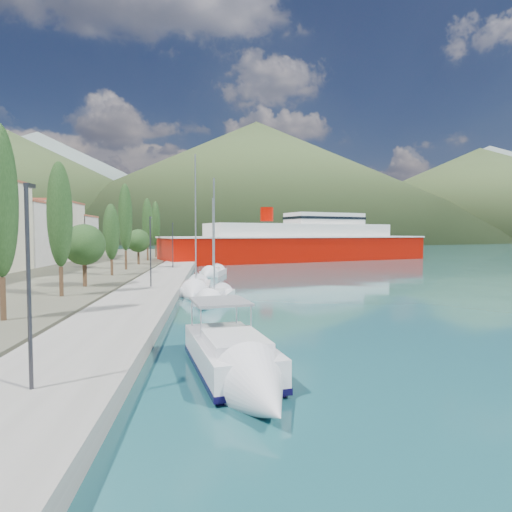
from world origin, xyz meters
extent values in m
plane|color=#1C5156|center=(0.00, 120.00, 0.00)|extent=(1400.00, 1400.00, 0.00)
cube|color=gray|center=(-9.00, 26.00, 0.40)|extent=(5.00, 88.00, 0.80)
cone|color=slate|center=(-250.00, 620.00, 75.00)|extent=(640.00, 640.00, 150.00)
cone|color=slate|center=(80.00, 680.00, 90.00)|extent=(760.00, 760.00, 180.00)
cone|color=slate|center=(420.00, 600.00, 70.00)|extent=(640.00, 640.00, 140.00)
cone|color=#374825|center=(-180.00, 360.00, 47.50)|extent=(400.00, 400.00, 95.00)
cone|color=#374825|center=(40.00, 400.00, 57.50)|extent=(480.00, 480.00, 115.00)
cone|color=#374825|center=(260.00, 380.00, 45.00)|extent=(420.00, 420.00, 90.00)
cube|color=silver|center=(-32.00, 44.00, 5.20)|extent=(9.00, 11.00, 9.00)
cube|color=#9E5138|center=(-32.00, 44.00, 9.85)|extent=(9.20, 11.20, 0.30)
cube|color=beige|center=(-32.00, 55.00, 5.70)|extent=(9.00, 13.00, 10.00)
cube|color=#9E5138|center=(-32.00, 55.00, 10.85)|extent=(9.20, 13.20, 0.30)
cube|color=silver|center=(-32.00, 66.00, 4.70)|extent=(9.00, 10.00, 8.00)
cube|color=#9E5138|center=(-32.00, 66.00, 8.85)|extent=(9.20, 10.20, 0.30)
cylinder|color=#47301E|center=(-14.95, 2.34, 1.87)|extent=(0.30, 0.30, 2.33)
ellipsoid|color=#203E19|center=(-14.95, 2.34, 7.17)|extent=(1.80, 1.80, 8.27)
cylinder|color=#47301E|center=(-14.95, 11.31, 1.81)|extent=(0.30, 0.30, 2.21)
ellipsoid|color=#203E19|center=(-14.95, 11.31, 6.83)|extent=(1.80, 1.80, 7.84)
cylinder|color=#47301E|center=(-14.95, 17.24, 1.83)|extent=(0.36, 0.36, 2.27)
sphere|color=#203E19|center=(-14.95, 17.24, 4.42)|extent=(3.63, 3.63, 3.63)
cylinder|color=#47301E|center=(-14.95, 27.49, 1.58)|extent=(0.30, 0.30, 1.77)
ellipsoid|color=#203E19|center=(-14.95, 27.49, 5.60)|extent=(1.80, 1.80, 6.27)
cylinder|color=#47301E|center=(-14.95, 35.38, 1.93)|extent=(0.30, 0.30, 2.46)
ellipsoid|color=#203E19|center=(-14.95, 35.38, 7.53)|extent=(1.80, 1.80, 8.74)
cylinder|color=#47301E|center=(-14.95, 44.94, 1.80)|extent=(0.36, 0.36, 2.20)
sphere|color=#203E19|center=(-14.95, 44.94, 4.30)|extent=(3.51, 3.51, 3.51)
cylinder|color=#47301E|center=(-14.95, 54.32, 1.90)|extent=(0.30, 0.30, 2.39)
ellipsoid|color=#203E19|center=(-14.95, 54.32, 7.33)|extent=(1.80, 1.80, 8.48)
cylinder|color=#47301E|center=(-14.95, 65.11, 1.92)|extent=(0.30, 0.30, 2.44)
ellipsoid|color=#203E19|center=(-14.95, 65.11, 7.48)|extent=(1.80, 1.80, 8.67)
cylinder|color=#2D2D33|center=(-9.00, -8.87, 3.80)|extent=(0.12, 0.12, 6.00)
cube|color=#2D2D33|center=(-9.00, -8.62, 6.80)|extent=(0.15, 0.50, 0.12)
cylinder|color=#2D2D33|center=(-9.00, 15.77, 3.80)|extent=(0.12, 0.12, 6.00)
cube|color=#2D2D33|center=(-9.00, 16.02, 6.80)|extent=(0.15, 0.50, 0.12)
cylinder|color=#2D2D33|center=(-9.00, 36.60, 3.80)|extent=(0.12, 0.12, 6.00)
cube|color=#2D2D33|center=(-9.00, 36.85, 6.80)|extent=(0.15, 0.50, 0.12)
cube|color=black|center=(-3.01, -5.47, -0.05)|extent=(3.47, 6.49, 0.69)
cube|color=silver|center=(-3.01, -5.47, 0.74)|extent=(3.78, 6.85, 1.09)
cube|color=black|center=(-3.01, -5.47, 0.25)|extent=(3.85, 6.94, 0.22)
cube|color=silver|center=(-2.85, -6.25, 1.43)|extent=(2.63, 3.50, 0.39)
cube|color=slate|center=(-3.35, -3.77, 2.52)|extent=(2.74, 3.07, 0.10)
cone|color=silver|center=(-2.20, -9.50, 0.54)|extent=(3.13, 3.60, 2.57)
cube|color=silver|center=(-3.45, 12.08, 0.24)|extent=(3.38, 5.72, 0.86)
cube|color=silver|center=(-3.53, 11.73, 0.81)|extent=(1.78, 2.39, 0.33)
cylinder|color=silver|center=(-3.53, 11.73, 5.19)|extent=(0.12, 0.12, 9.04)
cone|color=silver|center=(-4.25, 8.75, 0.24)|extent=(2.71, 2.94, 2.19)
cube|color=silver|center=(-5.18, 18.03, 0.27)|extent=(2.61, 6.90, 0.97)
cube|color=silver|center=(-5.18, 17.58, 0.91)|extent=(1.54, 2.77, 0.38)
cylinder|color=silver|center=(-5.18, 17.58, 6.66)|extent=(0.12, 0.12, 11.82)
cone|color=silver|center=(-5.26, 13.65, 0.27)|extent=(2.54, 3.25, 2.47)
cube|color=silver|center=(-3.53, 33.60, 0.26)|extent=(3.53, 5.79, 0.92)
cube|color=silver|center=(-3.61, 33.25, 0.87)|extent=(1.87, 2.42, 0.36)
cylinder|color=silver|center=(-3.61, 33.25, 5.34)|extent=(0.12, 0.12, 9.24)
cone|color=silver|center=(-4.32, 30.24, 0.26)|extent=(2.87, 2.99, 2.36)
cube|color=#A10A00|center=(13.87, 62.19, 2.08)|extent=(55.50, 29.22, 5.30)
cube|color=silver|center=(13.87, 62.19, 4.73)|extent=(55.98, 29.67, 0.28)
cube|color=silver|center=(13.87, 62.19, 5.87)|extent=(38.83, 21.66, 2.84)
cube|color=silver|center=(19.21, 64.10, 8.42)|extent=(16.84, 11.82, 2.27)
cylinder|color=#A10A00|center=(6.74, 59.63, 9.08)|extent=(2.46, 2.46, 2.65)
camera|label=1|loc=(-3.66, -21.87, 5.39)|focal=30.00mm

